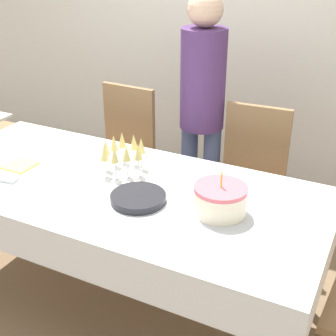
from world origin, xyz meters
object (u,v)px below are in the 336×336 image
object	(u,v)px
dining_chair_far_left	(122,151)
person_standing	(202,98)
birthday_cake	(220,200)
dining_chair_far_right	(249,178)
champagne_tray	(123,155)
plate_stack_main	(138,198)

from	to	relation	value
dining_chair_far_left	person_standing	size ratio (longest dim) A/B	0.60
dining_chair_far_left	birthday_cake	bearing A→B (deg)	-38.02
dining_chair_far_right	champagne_tray	bearing A→B (deg)	-128.09
birthday_cake	champagne_tray	size ratio (longest dim) A/B	0.78
dining_chair_far_right	birthday_cake	bearing A→B (deg)	-83.02
birthday_cake	champagne_tray	world-z (taller)	birthday_cake
dining_chair_far_right	plate_stack_main	size ratio (longest dim) A/B	3.72
dining_chair_far_left	champagne_tray	world-z (taller)	dining_chair_far_left
birthday_cake	champagne_tray	distance (m)	0.62
birthday_cake	plate_stack_main	size ratio (longest dim) A/B	0.91
champagne_tray	dining_chair_far_right	bearing A→B (deg)	51.91
champagne_tray	plate_stack_main	size ratio (longest dim) A/B	1.17
birthday_cake	plate_stack_main	distance (m)	0.39
dining_chair_far_right	birthday_cake	xyz separation A→B (m)	(0.10, -0.80, 0.29)
plate_stack_main	dining_chair_far_right	bearing A→B (deg)	72.35
birthday_cake	champagne_tray	bearing A→B (deg)	165.37
dining_chair_far_right	person_standing	bearing A→B (deg)	164.73
dining_chair_far_left	plate_stack_main	size ratio (longest dim) A/B	3.72
dining_chair_far_left	plate_stack_main	world-z (taller)	dining_chair_far_left
dining_chair_far_left	birthday_cake	xyz separation A→B (m)	(1.02, -0.80, 0.29)
birthday_cake	person_standing	distance (m)	1.02
plate_stack_main	dining_chair_far_left	bearing A→B (deg)	126.36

